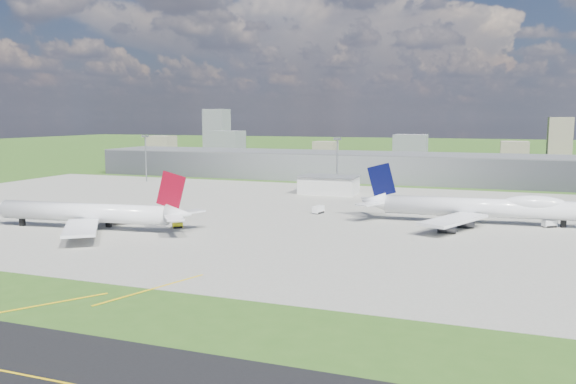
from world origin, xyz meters
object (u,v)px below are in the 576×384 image
(airliner_red_twin, at_px, (91,214))
(airliner_blue_quad, at_px, (481,208))
(van_white_far, at_px, (549,224))
(van_white_near, at_px, (318,210))
(tug_yellow, at_px, (178,226))

(airliner_red_twin, xyz_separation_m, airliner_blue_quad, (117.03, 52.11, 0.38))
(airliner_blue_quad, height_order, van_white_far, airliner_blue_quad)
(van_white_near, bearing_deg, tug_yellow, 152.76)
(airliner_blue_quad, xyz_separation_m, van_white_near, (-57.40, 1.46, -4.20))
(airliner_blue_quad, xyz_separation_m, tug_yellow, (-92.41, -40.78, -4.71))
(tug_yellow, height_order, van_white_near, van_white_near)
(airliner_red_twin, relative_size, van_white_near, 12.09)
(airliner_red_twin, distance_m, van_white_near, 80.24)
(airliner_red_twin, height_order, tug_yellow, airliner_red_twin)
(airliner_blue_quad, bearing_deg, airliner_red_twin, -160.93)
(van_white_near, bearing_deg, van_white_far, -77.83)
(tug_yellow, height_order, van_white_far, van_white_far)
(tug_yellow, bearing_deg, airliner_red_twin, 167.58)
(airliner_red_twin, bearing_deg, van_white_far, -165.20)
(airliner_blue_quad, xyz_separation_m, van_white_far, (21.34, 1.13, -4.39))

